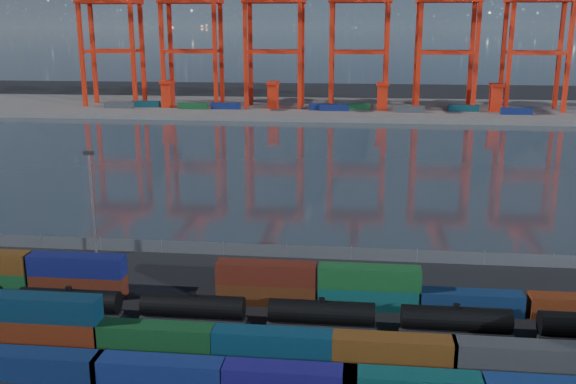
# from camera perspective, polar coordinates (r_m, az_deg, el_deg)

# --- Properties ---
(ground) EXTENTS (700.00, 700.00, 0.00)m
(ground) POSITION_cam_1_polar(r_m,az_deg,el_deg) (74.93, -2.59, -13.20)
(ground) COLOR black
(ground) RESTS_ON ground
(harbor_water) EXTENTS (700.00, 700.00, 0.00)m
(harbor_water) POSITION_cam_1_polar(r_m,az_deg,el_deg) (174.38, 2.71, 2.91)
(harbor_water) COLOR #28323A
(harbor_water) RESTS_ON ground
(far_quay) EXTENTS (700.00, 70.00, 2.00)m
(far_quay) POSITION_cam_1_polar(r_m,az_deg,el_deg) (277.82, 4.11, 7.40)
(far_quay) COLOR #514F4C
(far_quay) RESTS_ON ground
(container_row_south) EXTENTS (140.52, 2.66, 5.67)m
(container_row_south) POSITION_cam_1_polar(r_m,az_deg,el_deg) (66.28, -7.89, -15.45)
(container_row_south) COLOR #3F4144
(container_row_south) RESTS_ON ground
(container_row_mid) EXTENTS (116.77, 2.66, 5.67)m
(container_row_mid) POSITION_cam_1_polar(r_m,az_deg,el_deg) (73.26, -8.98, -12.35)
(container_row_mid) COLOR #373A3C
(container_row_mid) RESTS_ON ground
(container_row_north) EXTENTS (142.31, 2.61, 5.57)m
(container_row_north) POSITION_cam_1_polar(r_m,az_deg,el_deg) (87.31, -12.63, -7.73)
(container_row_north) COLOR navy
(container_row_north) RESTS_ON ground
(tanker_string) EXTENTS (121.43, 2.78, 3.98)m
(tanker_string) POSITION_cam_1_polar(r_m,az_deg,el_deg) (76.98, 8.87, -10.92)
(tanker_string) COLOR black
(tanker_string) RESTS_ON ground
(waterfront_fence) EXTENTS (160.12, 0.12, 2.20)m
(waterfront_fence) POSITION_cam_1_polar(r_m,az_deg,el_deg) (100.01, -0.13, -5.28)
(waterfront_fence) COLOR #595B5E
(waterfront_fence) RESTS_ON ground
(yard_light_mast) EXTENTS (1.60, 0.40, 16.60)m
(yard_light_mast) POSITION_cam_1_polar(r_m,az_deg,el_deg) (103.32, -17.03, -0.47)
(yard_light_mast) COLOR slate
(yard_light_mast) RESTS_ON ground
(gantry_cranes) EXTENTS (200.31, 48.60, 65.81)m
(gantry_cranes) POSITION_cam_1_polar(r_m,az_deg,el_deg) (269.49, 2.55, 15.59)
(gantry_cranes) COLOR red
(gantry_cranes) RESTS_ON ground
(quay_containers) EXTENTS (172.58, 10.99, 2.60)m
(quay_containers) POSITION_cam_1_polar(r_m,az_deg,el_deg) (263.79, 1.59, 7.56)
(quay_containers) COLOR navy
(quay_containers) RESTS_ON far_quay
(straddle_carriers) EXTENTS (140.00, 7.00, 11.10)m
(straddle_carriers) POSITION_cam_1_polar(r_m,az_deg,el_deg) (267.24, 3.51, 8.61)
(straddle_carriers) COLOR red
(straddle_carriers) RESTS_ON far_quay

